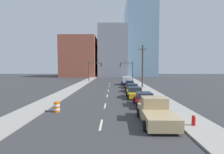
% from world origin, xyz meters
% --- Properties ---
extents(sidewalk_left, '(2.75, 98.64, 0.12)m').
position_xyz_m(sidewalk_left, '(-6.89, 49.32, 0.06)').
color(sidewalk_left, '#9E9B93').
rests_on(sidewalk_left, ground).
extents(sidewalk_right, '(2.75, 98.64, 0.12)m').
position_xyz_m(sidewalk_right, '(6.89, 49.32, 0.06)').
color(sidewalk_right, '#9E9B93').
rests_on(sidewalk_right, ground).
extents(lane_stripe_at_9m, '(0.16, 2.40, 0.01)m').
position_xyz_m(lane_stripe_at_9m, '(0.00, 8.98, 0.00)').
color(lane_stripe_at_9m, beige).
rests_on(lane_stripe_at_9m, ground).
extents(lane_stripe_at_15m, '(0.16, 2.40, 0.01)m').
position_xyz_m(lane_stripe_at_15m, '(0.00, 15.12, 0.00)').
color(lane_stripe_at_15m, beige).
rests_on(lane_stripe_at_15m, ground).
extents(lane_stripe_at_22m, '(0.16, 2.40, 0.01)m').
position_xyz_m(lane_stripe_at_22m, '(0.00, 21.66, 0.00)').
color(lane_stripe_at_22m, beige).
rests_on(lane_stripe_at_22m, ground).
extents(lane_stripe_at_27m, '(0.16, 2.40, 0.01)m').
position_xyz_m(lane_stripe_at_27m, '(0.00, 27.17, 0.00)').
color(lane_stripe_at_27m, beige).
rests_on(lane_stripe_at_27m, ground).
extents(lane_stripe_at_34m, '(0.16, 2.40, 0.01)m').
position_xyz_m(lane_stripe_at_34m, '(0.00, 33.94, 0.00)').
color(lane_stripe_at_34m, beige).
rests_on(lane_stripe_at_34m, ground).
extents(lane_stripe_at_40m, '(0.16, 2.40, 0.01)m').
position_xyz_m(lane_stripe_at_40m, '(0.00, 39.62, 0.00)').
color(lane_stripe_at_40m, beige).
rests_on(lane_stripe_at_40m, ground).
extents(building_brick_left, '(14.00, 16.00, 16.50)m').
position_xyz_m(building_brick_left, '(-13.34, 71.07, 8.25)').
color(building_brick_left, '#9E513D').
rests_on(building_brick_left, ground).
extents(building_office_center, '(12.00, 20.00, 21.26)m').
position_xyz_m(building_office_center, '(0.69, 75.07, 10.63)').
color(building_office_center, gray).
rests_on(building_office_center, ground).
extents(building_glass_right, '(13.00, 20.00, 33.05)m').
position_xyz_m(building_glass_right, '(13.18, 79.07, 16.52)').
color(building_glass_right, '#7A9EB7').
rests_on(building_glass_right, ground).
extents(traffic_signal_left, '(3.81, 0.35, 5.68)m').
position_xyz_m(traffic_signal_left, '(-4.93, 45.91, 3.66)').
color(traffic_signal_left, '#38383D').
rests_on(traffic_signal_left, ground).
extents(traffic_signal_right, '(3.81, 0.35, 5.68)m').
position_xyz_m(traffic_signal_right, '(5.30, 45.91, 3.66)').
color(traffic_signal_right, '#38383D').
rests_on(traffic_signal_right, ground).
extents(utility_pole_right_mid, '(1.60, 0.32, 8.48)m').
position_xyz_m(utility_pole_right_mid, '(6.74, 31.40, 4.36)').
color(utility_pole_right_mid, '#473D33').
rests_on(utility_pole_right_mid, ground).
extents(traffic_barrel, '(0.56, 0.56, 0.95)m').
position_xyz_m(traffic_barrel, '(-4.37, 12.52, 0.47)').
color(traffic_barrel, orange).
rests_on(traffic_barrel, ground).
extents(fire_hydrant, '(0.26, 0.26, 0.84)m').
position_xyz_m(fire_hydrant, '(6.51, 8.56, 0.41)').
color(fire_hydrant, red).
rests_on(fire_hydrant, ground).
extents(pickup_truck_tan, '(2.50, 5.25, 1.82)m').
position_xyz_m(pickup_truck_tan, '(4.10, 9.55, 0.75)').
color(pickup_truck_tan, tan).
rests_on(pickup_truck_tan, ground).
extents(sedan_red, '(2.05, 4.28, 1.44)m').
position_xyz_m(sedan_red, '(4.24, 15.23, 0.65)').
color(sedan_red, red).
rests_on(sedan_red, ground).
extents(sedan_yellow, '(2.18, 4.25, 1.44)m').
position_xyz_m(sedan_yellow, '(3.79, 20.13, 0.66)').
color(sedan_yellow, gold).
rests_on(sedan_yellow, ground).
extents(sedan_brown, '(2.25, 4.44, 1.35)m').
position_xyz_m(sedan_brown, '(4.08, 25.78, 0.62)').
color(sedan_brown, brown).
rests_on(sedan_brown, ground).
extents(sedan_black, '(2.18, 4.53, 1.39)m').
position_xyz_m(sedan_black, '(4.17, 31.50, 0.64)').
color(sedan_black, black).
rests_on(sedan_black, ground).
extents(box_truck_navy, '(2.60, 5.65, 1.86)m').
position_xyz_m(box_truck_navy, '(4.03, 37.37, 0.89)').
color(box_truck_navy, '#141E47').
rests_on(box_truck_navy, ground).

